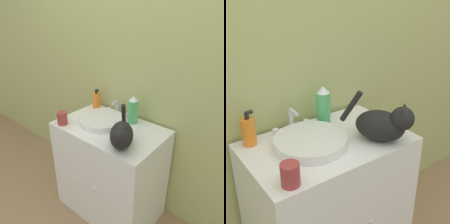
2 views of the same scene
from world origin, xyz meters
TOP-DOWN VIEW (x-y plane):
  - wall_back at (0.00, 0.55)m, footprint 6.00×0.05m
  - vanity_cabinet at (0.00, 0.25)m, footprint 0.80×0.52m
  - sink_basin at (-0.09, 0.26)m, footprint 0.35×0.35m
  - faucet at (-0.09, 0.45)m, footprint 0.21×0.08m
  - cat at (0.22, 0.10)m, footprint 0.26×0.35m
  - soap_bottle at (-0.32, 0.44)m, footprint 0.07×0.07m
  - spray_bottle at (0.09, 0.42)m, footprint 0.07×0.07m
  - cup at (-0.30, 0.06)m, footprint 0.08×0.08m

SIDE VIEW (x-z plane):
  - vanity_cabinet at x=0.00m, z-range 0.00..0.81m
  - sink_basin at x=-0.09m, z-range 0.81..0.85m
  - cup at x=-0.30m, z-range 0.81..0.90m
  - faucet at x=-0.09m, z-range 0.79..0.92m
  - soap_bottle at x=-0.32m, z-range 0.79..0.96m
  - cat at x=0.22m, z-range 0.78..1.02m
  - spray_bottle at x=0.09m, z-range 0.80..1.02m
  - wall_back at x=0.00m, z-range 0.00..2.50m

